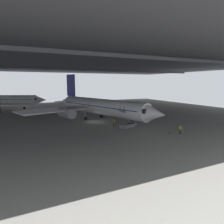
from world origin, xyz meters
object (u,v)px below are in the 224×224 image
Objects in this scene: airplane_main at (99,106)px; boarding_stairs at (128,124)px; crew_worker_by_stairs at (114,122)px; crew_worker_near_nose at (180,129)px; traffic_cone_orange at (169,132)px.

airplane_main reaches higher than boarding_stairs.
airplane_main is 8.72m from crew_worker_by_stairs.
boarding_stairs reaches higher than crew_worker_by_stairs.
crew_worker_near_nose is 2.91× the size of traffic_cone_orange.
traffic_cone_orange is at bearing -69.16° from airplane_main.
airplane_main is 10.79m from boarding_stairs.
airplane_main reaches higher than crew_worker_by_stairs.
crew_worker_near_nose is at bearing -53.52° from crew_worker_by_stairs.
airplane_main is at bearing 110.84° from traffic_cone_orange.
crew_worker_near_nose is (8.19, -19.31, -2.50)m from airplane_main.
airplane_main is at bearing 90.53° from crew_worker_by_stairs.
crew_worker_near_nose reaches higher than traffic_cone_orange.
boarding_stairs is 7.86× the size of traffic_cone_orange.
crew_worker_by_stairs reaches higher than traffic_cone_orange.
crew_worker_by_stairs is (-8.11, 10.97, -0.04)m from crew_worker_near_nose.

